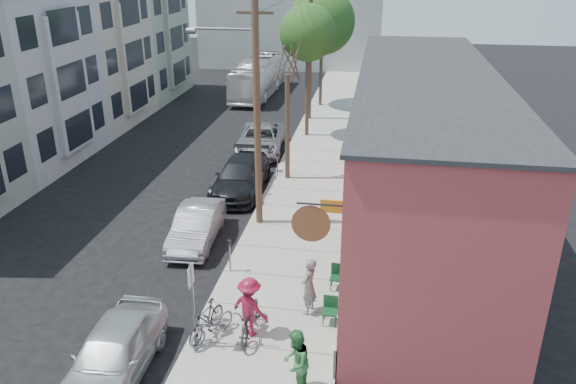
% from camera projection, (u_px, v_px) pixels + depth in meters
% --- Properties ---
extents(ground, '(120.00, 120.00, 0.00)m').
position_uv_depth(ground, '(171.00, 270.00, 20.74)').
color(ground, black).
extents(sidewalk, '(4.50, 58.00, 0.15)m').
position_uv_depth(sidewalk, '(319.00, 170.00, 30.07)').
color(sidewalk, '#A7A59A').
rests_on(sidewalk, ground).
extents(cafe_building, '(6.60, 20.20, 6.61)m').
position_uv_depth(cafe_building, '(420.00, 154.00, 22.64)').
color(cafe_building, '#A23C3E').
rests_on(cafe_building, ground).
extents(apartment_row, '(6.30, 32.00, 9.00)m').
position_uv_depth(apartment_row, '(58.00, 67.00, 33.46)').
color(apartment_row, '#8FA087').
rests_on(apartment_row, ground).
extents(end_cap_building, '(18.00, 8.00, 12.00)m').
position_uv_depth(end_cap_building, '(293.00, 4.00, 56.81)').
color(end_cap_building, '#ACADA8').
rests_on(end_cap_building, ground).
extents(sign_post, '(0.07, 0.45, 2.80)m').
position_uv_depth(sign_post, '(193.00, 298.00, 15.82)').
color(sign_post, slate).
rests_on(sign_post, sidewalk).
extents(parking_meter_near, '(0.14, 0.14, 1.24)m').
position_uv_depth(parking_meter_near, '(230.00, 250.00, 20.08)').
color(parking_meter_near, slate).
rests_on(parking_meter_near, sidewalk).
extents(parking_meter_far, '(0.14, 0.14, 1.24)m').
position_uv_depth(parking_meter_far, '(277.00, 161.00, 28.75)').
color(parking_meter_far, slate).
rests_on(parking_meter_far, sidewalk).
extents(utility_pole_near, '(3.57, 0.28, 10.00)m').
position_uv_depth(utility_pole_near, '(255.00, 101.00, 22.07)').
color(utility_pole_near, '#503A28').
rests_on(utility_pole_near, sidewalk).
extents(utility_pole_far, '(1.80, 0.28, 10.00)m').
position_uv_depth(utility_pole_far, '(310.00, 42.00, 37.19)').
color(utility_pole_far, '#503A28').
rests_on(utility_pole_far, sidewalk).
extents(tree_bare, '(0.24, 0.24, 5.31)m').
position_uv_depth(tree_bare, '(287.00, 128.00, 27.80)').
color(tree_bare, '#44392C').
rests_on(tree_bare, sidewalk).
extents(tree_leafy_mid, '(3.37, 3.37, 7.99)m').
position_uv_depth(tree_leafy_mid, '(308.00, 33.00, 33.17)').
color(tree_leafy_mid, '#44392C').
rests_on(tree_leafy_mid, sidewalk).
extents(tree_leafy_far, '(4.75, 4.75, 8.50)m').
position_uv_depth(tree_leafy_far, '(322.00, 21.00, 40.31)').
color(tree_leafy_far, '#44392C').
rests_on(tree_leafy_far, sidewalk).
extents(patio_chair_a, '(0.54, 0.54, 0.88)m').
position_uv_depth(patio_chair_a, '(337.00, 278.00, 19.12)').
color(patio_chair_a, '#124121').
rests_on(patio_chair_a, sidewalk).
extents(patio_chair_b, '(0.52, 0.52, 0.88)m').
position_uv_depth(patio_chair_b, '(330.00, 311.00, 17.32)').
color(patio_chair_b, '#124121').
rests_on(patio_chair_b, sidewalk).
extents(patron_grey, '(0.65, 0.81, 1.93)m').
position_uv_depth(patron_grey, '(309.00, 286.00, 17.67)').
color(patron_grey, slate).
rests_on(patron_grey, sidewalk).
extents(patron_green, '(0.78, 0.96, 1.86)m').
position_uv_depth(patron_green, '(296.00, 362.00, 14.43)').
color(patron_green, '#317B3A').
rests_on(patron_green, sidewalk).
extents(cyclist, '(1.43, 1.17, 1.92)m').
position_uv_depth(cyclist, '(250.00, 307.00, 16.64)').
color(cyclist, maroon).
rests_on(cyclist, sidewalk).
extents(cyclist_bike, '(0.75, 2.12, 1.11)m').
position_uv_depth(cyclist_bike, '(250.00, 318.00, 16.80)').
color(cyclist_bike, black).
rests_on(cyclist_bike, sidewalk).
extents(parked_bike_a, '(1.01, 1.88, 1.09)m').
position_uv_depth(parked_bike_a, '(206.00, 320.00, 16.75)').
color(parked_bike_a, black).
rests_on(parked_bike_a, sidewalk).
extents(parked_bike_b, '(1.36, 1.85, 0.93)m').
position_uv_depth(parked_bike_b, '(212.00, 325.00, 16.65)').
color(parked_bike_b, slate).
rests_on(parked_bike_b, sidewalk).
extents(car_0, '(1.99, 4.65, 1.57)m').
position_uv_depth(car_0, '(114.00, 352.00, 15.24)').
color(car_0, '#B7BDC0').
rests_on(car_0, ground).
extents(car_1, '(1.80, 4.45, 1.44)m').
position_uv_depth(car_1, '(197.00, 226.00, 22.48)').
color(car_1, '#B0B0B8').
rests_on(car_1, ground).
extents(car_2, '(2.27, 5.48, 1.58)m').
position_uv_depth(car_2, '(241.00, 176.00, 27.28)').
color(car_2, black).
rests_on(car_2, ground).
extents(car_3, '(3.01, 5.70, 1.53)m').
position_uv_depth(car_3, '(260.00, 139.00, 32.76)').
color(car_3, '#97989E').
rests_on(car_3, ground).
extents(bus, '(2.61, 10.56, 2.93)m').
position_uv_depth(bus, '(258.00, 77.00, 45.77)').
color(bus, white).
rests_on(bus, ground).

